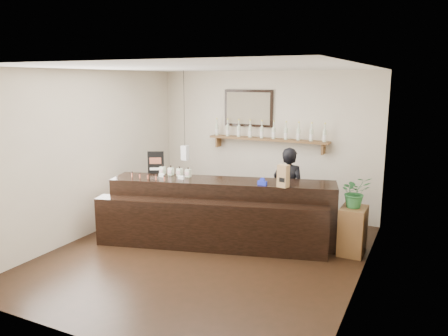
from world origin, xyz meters
The scene contains 10 objects.
ground centered at (0.00, 0.00, 0.00)m, with size 5.00×5.00×0.00m, color black.
room_shell centered at (0.00, 0.00, 1.70)m, with size 5.00×5.00×5.00m.
back_wall_decor centered at (-0.16, 2.37, 1.76)m, with size 2.66×0.96×1.69m.
counter centered at (-0.06, 0.57, 0.48)m, with size 3.70×1.92×1.19m.
promo_sign centered at (-1.33, 0.66, 1.22)m, with size 0.26×0.15×0.39m.
paper_bag centered at (0.98, 0.68, 1.20)m, with size 0.18×0.15×0.35m.
tape_dispenser centered at (0.65, 0.66, 1.07)m, with size 0.15×0.07×0.12m.
side_cabinet centered at (2.00, 1.04, 0.37)m, with size 0.38×0.51×0.74m.
potted_plant centered at (2.00, 1.04, 0.98)m, with size 0.44×0.38×0.48m, color #286531.
shopkeeper centered at (0.80, 1.55, 0.85)m, with size 0.62×0.41×1.70m, color black.
Camera 1 is at (3.00, -5.53, 2.64)m, focal length 35.00 mm.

